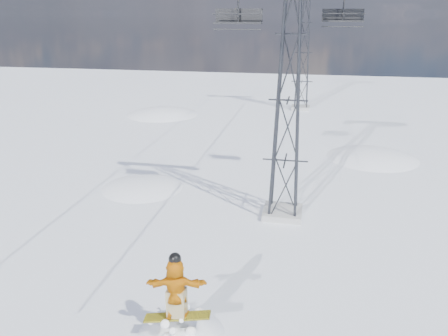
{
  "coord_description": "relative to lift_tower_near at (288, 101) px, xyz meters",
  "views": [
    {
      "loc": [
        1.76,
        -10.96,
        9.02
      ],
      "look_at": [
        -1.26,
        4.1,
        3.59
      ],
      "focal_mm": 35.0,
      "sensor_mm": 36.0,
      "label": 1
    }
  ],
  "objects": [
    {
      "name": "ground",
      "position": [
        -0.8,
        -8.0,
        -5.47
      ],
      "size": [
        120.0,
        120.0,
        0.0
      ],
      "primitive_type": "plane",
      "color": "white",
      "rests_on": "ground"
    },
    {
      "name": "lift_tower_far",
      "position": [
        0.0,
        25.0,
        0.0
      ],
      "size": [
        5.2,
        1.8,
        11.43
      ],
      "color": "#999999",
      "rests_on": "ground"
    },
    {
      "name": "lift_chair_mid",
      "position": [
        2.2,
        3.69,
        3.44
      ],
      "size": [
        1.95,
        0.56,
        2.42
      ],
      "color": "black",
      "rests_on": "ground"
    },
    {
      "name": "snow_terrain",
      "position": [
        -5.57,
        13.24,
        -15.06
      ],
      "size": [
        39.0,
        37.0,
        22.0
      ],
      "color": "white",
      "rests_on": "ground"
    },
    {
      "name": "lift_chair_near",
      "position": [
        -2.2,
        -0.16,
        3.42
      ],
      "size": [
        1.98,
        0.57,
        2.46
      ],
      "color": "black",
      "rests_on": "ground"
    },
    {
      "name": "lift_tower_near",
      "position": [
        0.0,
        0.0,
        0.0
      ],
      "size": [
        5.2,
        1.8,
        11.43
      ],
      "color": "#999999",
      "rests_on": "ground"
    }
  ]
}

